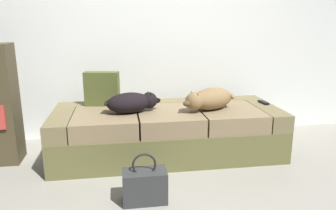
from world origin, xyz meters
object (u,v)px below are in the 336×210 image
Objects in this scene: tv_remote at (263,102)px; handbag at (145,185)px; throw_pillow at (102,89)px; couch at (167,131)px; dog_tan at (209,99)px; dog_dark at (133,102)px.

handbag is at bearing -152.68° from tv_remote.
couch is at bearing -20.78° from throw_pillow.
throw_pillow is at bearing 161.72° from dog_tan.
dog_dark reaches higher than tv_remote.
dog_tan is 1.54× the size of handbag.
throw_pillow reaches higher than dog_tan.
tv_remote is at bearing 2.94° from couch.
couch is at bearing 175.29° from tv_remote.
dog_tan is at bearing 48.25° from handbag.
dog_dark is 0.73m from dog_tan.
handbag is (0.04, -0.79, -0.43)m from dog_dark.
dog_tan reaches higher than tv_remote.
dog_tan is 1.71× the size of throw_pillow.
throw_pillow reaches higher than couch.
dog_tan is at bearing -14.10° from couch.
throw_pillow is (-0.62, 0.24, 0.40)m from couch.
dog_dark is at bearing -167.11° from couch.
dog_tan is 3.88× the size of tv_remote.
handbag is at bearing -131.75° from dog_tan.
dog_dark reaches higher than handbag.
dog_dark is 0.43m from throw_pillow.
tv_remote is at bearing 13.41° from dog_tan.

